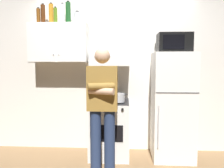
% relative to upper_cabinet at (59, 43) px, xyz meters
% --- Properties ---
extents(ground_plane, '(7.00, 7.00, 0.00)m').
position_rel_upper_cabinet_xyz_m(ground_plane, '(0.85, -0.37, -1.75)').
color(ground_plane, olive).
extents(back_wall_tiled, '(4.80, 0.10, 2.70)m').
position_rel_upper_cabinet_xyz_m(back_wall_tiled, '(0.85, 0.23, -0.40)').
color(back_wall_tiled, silver).
rests_on(back_wall_tiled, ground_plane).
extents(upper_cabinet, '(0.90, 0.37, 0.60)m').
position_rel_upper_cabinet_xyz_m(upper_cabinet, '(0.00, 0.00, 0.00)').
color(upper_cabinet, white).
extents(stove_oven, '(0.60, 0.62, 0.87)m').
position_rel_upper_cabinet_xyz_m(stove_oven, '(0.80, -0.13, -1.32)').
color(stove_oven, white).
rests_on(stove_oven, ground_plane).
extents(range_hood, '(0.60, 0.44, 0.75)m').
position_rel_upper_cabinet_xyz_m(range_hood, '(0.80, 0.00, -0.15)').
color(range_hood, white).
extents(refrigerator, '(0.60, 0.62, 1.60)m').
position_rel_upper_cabinet_xyz_m(refrigerator, '(1.75, -0.12, -0.95)').
color(refrigerator, white).
rests_on(refrigerator, ground_plane).
extents(microwave, '(0.48, 0.37, 0.28)m').
position_rel_upper_cabinet_xyz_m(microwave, '(1.75, -0.11, -0.01)').
color(microwave, black).
rests_on(microwave, refrigerator).
extents(person_standing, '(0.38, 0.33, 1.64)m').
position_rel_upper_cabinet_xyz_m(person_standing, '(0.75, -0.73, -0.85)').
color(person_standing, navy).
rests_on(person_standing, ground_plane).
extents(cooking_pot, '(0.30, 0.20, 0.12)m').
position_rel_upper_cabinet_xyz_m(cooking_pot, '(0.93, -0.24, -0.81)').
color(cooking_pot, '#B7BABF').
rests_on(cooking_pot, stove_oven).
extents(bottle_canister_steel, '(0.09, 0.09, 0.19)m').
position_rel_upper_cabinet_xyz_m(bottle_canister_steel, '(0.29, -0.01, 0.39)').
color(bottle_canister_steel, '#B2B5BA').
rests_on(bottle_canister_steel, upper_cabinet).
extents(bottle_rum_dark, '(0.07, 0.07, 0.31)m').
position_rel_upper_cabinet_xyz_m(bottle_rum_dark, '(-0.24, -0.01, 0.45)').
color(bottle_rum_dark, '#47230F').
rests_on(bottle_rum_dark, upper_cabinet).
extents(bottle_vodka_clear, '(0.07, 0.07, 0.33)m').
position_rel_upper_cabinet_xyz_m(bottle_vodka_clear, '(0.05, 0.04, 0.46)').
color(bottle_vodka_clear, silver).
rests_on(bottle_vodka_clear, upper_cabinet).
extents(bottle_liquor_amber, '(0.07, 0.07, 0.33)m').
position_rel_upper_cabinet_xyz_m(bottle_liquor_amber, '(-0.13, 0.03, 0.46)').
color(bottle_liquor_amber, '#B7721E').
rests_on(bottle_liquor_amber, upper_cabinet).
extents(bottle_beer_brown, '(0.06, 0.06, 0.26)m').
position_rel_upper_cabinet_xyz_m(bottle_beer_brown, '(-0.32, 0.01, 0.42)').
color(bottle_beer_brown, brown).
rests_on(bottle_beer_brown, upper_cabinet).
extents(bottle_olive_oil, '(0.06, 0.06, 0.26)m').
position_rel_upper_cabinet_xyz_m(bottle_olive_oil, '(-0.04, -0.02, 0.42)').
color(bottle_olive_oil, '#4C6B19').
rests_on(bottle_olive_oil, upper_cabinet).
extents(bottle_wine_green, '(0.08, 0.08, 0.33)m').
position_rel_upper_cabinet_xyz_m(bottle_wine_green, '(0.16, -0.03, 0.46)').
color(bottle_wine_green, '#19471E').
rests_on(bottle_wine_green, upper_cabinet).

